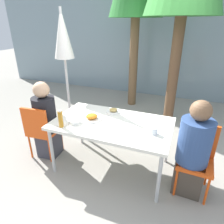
# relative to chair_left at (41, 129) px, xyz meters

# --- Properties ---
(ground_plane) EXTENTS (24.00, 24.00, 0.00)m
(ground_plane) POSITION_rel_chair_left_xyz_m (1.07, 0.16, -0.50)
(ground_plane) COLOR gray
(building_facade) EXTENTS (10.00, 0.20, 3.00)m
(building_facade) POSITION_rel_chair_left_xyz_m (1.07, 3.59, 1.00)
(building_facade) COLOR gray
(building_facade) RESTS_ON ground
(dining_table) EXTENTS (1.55, 0.91, 0.73)m
(dining_table) POSITION_rel_chair_left_xyz_m (1.07, 0.16, 0.18)
(dining_table) COLOR silver
(dining_table) RESTS_ON ground
(chair_left) EXTENTS (0.43, 0.43, 0.85)m
(chair_left) POSITION_rel_chair_left_xyz_m (0.00, 0.00, 0.00)
(chair_left) COLOR #E54C14
(chair_left) RESTS_ON ground
(person_left) EXTENTS (0.32, 0.32, 1.19)m
(person_left) POSITION_rel_chair_left_xyz_m (0.04, 0.08, 0.07)
(person_left) COLOR #383842
(person_left) RESTS_ON ground
(chair_right) EXTENTS (0.42, 0.42, 0.85)m
(chair_right) POSITION_rel_chair_left_xyz_m (2.15, 0.18, 0.00)
(chair_right) COLOR #E54C14
(chair_right) RESTS_ON ground
(person_right) EXTENTS (0.37, 0.37, 1.20)m
(person_right) POSITION_rel_chair_left_xyz_m (2.10, 0.11, 0.07)
(person_right) COLOR #473D33
(person_right) RESTS_ON ground
(closed_umbrella) EXTENTS (0.36, 0.36, 2.14)m
(closed_umbrella) POSITION_rel_chair_left_xyz_m (-0.07, 0.89, 1.11)
(closed_umbrella) COLOR #333333
(closed_umbrella) RESTS_ON ground
(plate_0) EXTENTS (0.28, 0.28, 0.07)m
(plate_0) POSITION_rel_chair_left_xyz_m (0.78, 0.14, 0.26)
(plate_0) COLOR white
(plate_0) RESTS_ON dining_table
(plate_1) EXTENTS (0.21, 0.21, 0.06)m
(plate_1) POSITION_rel_chair_left_xyz_m (0.97, 0.47, 0.25)
(plate_1) COLOR white
(plate_1) RESTS_ON dining_table
(bottle) EXTENTS (0.06, 0.06, 0.23)m
(bottle) POSITION_rel_chair_left_xyz_m (0.52, -0.19, 0.34)
(bottle) COLOR #B7751E
(bottle) RESTS_ON dining_table
(drinking_cup) EXTENTS (0.08, 0.08, 0.08)m
(drinking_cup) POSITION_rel_chair_left_xyz_m (1.64, 0.06, 0.27)
(drinking_cup) COLOR silver
(drinking_cup) RESTS_ON dining_table
(salad_bowl) EXTENTS (0.16, 0.16, 0.05)m
(salad_bowl) POSITION_rel_chair_left_xyz_m (0.62, -0.04, 0.25)
(salad_bowl) COLOR white
(salad_bowl) RESTS_ON dining_table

